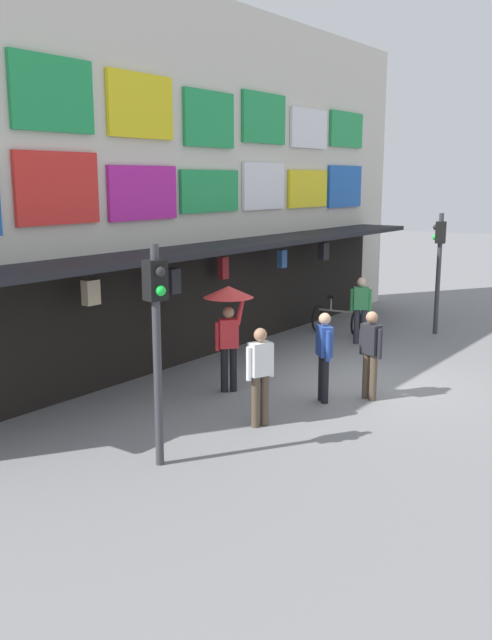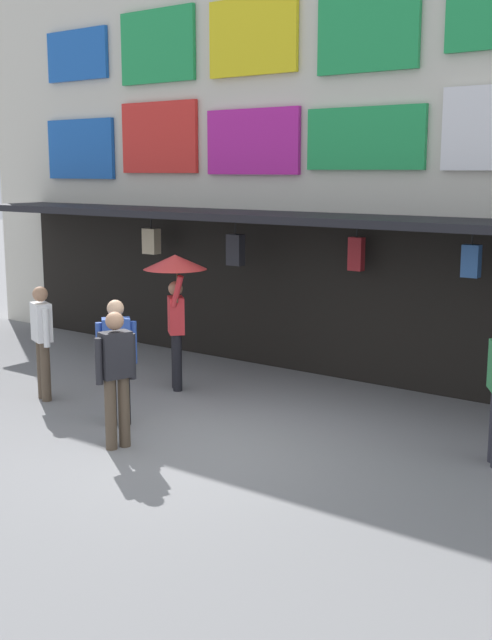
% 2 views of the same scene
% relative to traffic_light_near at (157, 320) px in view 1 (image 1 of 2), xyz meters
% --- Properties ---
extents(ground_plane, '(80.00, 80.00, 0.00)m').
position_rel_traffic_light_near_xyz_m(ground_plane, '(5.36, -0.54, -2.14)').
color(ground_plane, slate).
extents(shopfront, '(18.00, 2.60, 8.00)m').
position_rel_traffic_light_near_xyz_m(shopfront, '(5.36, 4.03, 1.82)').
color(shopfront, beige).
rests_on(shopfront, ground).
extents(traffic_light_near, '(0.33, 0.35, 3.20)m').
position_rel_traffic_light_near_xyz_m(traffic_light_near, '(0.00, 0.00, 0.00)').
color(traffic_light_near, '#38383D').
rests_on(traffic_light_near, ground).
extents(traffic_light_far, '(0.33, 0.35, 3.20)m').
position_rel_traffic_light_near_xyz_m(traffic_light_far, '(10.65, 0.02, 0.00)').
color(traffic_light_far, '#38383D').
rests_on(traffic_light_far, ground).
extents(bicycle_parked, '(0.87, 1.24, 1.05)m').
position_rel_traffic_light_near_xyz_m(bicycle_parked, '(9.11, 2.16, -1.75)').
color(bicycle_parked, black).
rests_on(bicycle_parked, ground).
extents(pedestrian_in_black, '(0.40, 0.42, 1.68)m').
position_rel_traffic_light_near_xyz_m(pedestrian_in_black, '(3.90, -0.45, -1.19)').
color(pedestrian_in_black, black).
rests_on(pedestrian_in_black, ground).
extents(pedestrian_in_purple, '(0.32, 0.51, 1.68)m').
position_rel_traffic_light_near_xyz_m(pedestrian_in_purple, '(4.53, -1.08, -1.19)').
color(pedestrian_in_purple, brown).
rests_on(pedestrian_in_purple, ground).
extents(pedestrian_in_green, '(0.50, 0.34, 1.68)m').
position_rel_traffic_light_near_xyz_m(pedestrian_in_green, '(2.15, -0.25, -1.19)').
color(pedestrian_in_green, brown).
rests_on(pedestrian_in_green, ground).
extents(pedestrian_with_umbrella, '(0.96, 0.96, 2.08)m').
position_rel_traffic_light_near_xyz_m(pedestrian_with_umbrella, '(3.34, 1.33, -0.50)').
color(pedestrian_with_umbrella, black).
rests_on(pedestrian_with_umbrella, ground).
extents(pedestrian_in_red, '(0.38, 0.47, 1.68)m').
position_rel_traffic_light_near_xyz_m(pedestrian_in_red, '(8.41, 1.10, -1.19)').
color(pedestrian_in_red, '#2D2D38').
rests_on(pedestrian_in_red, ground).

